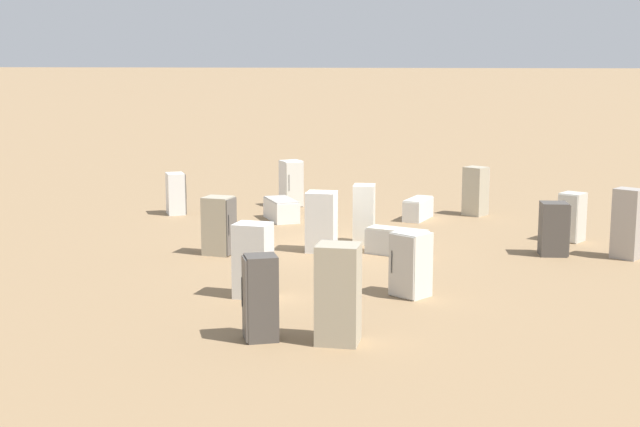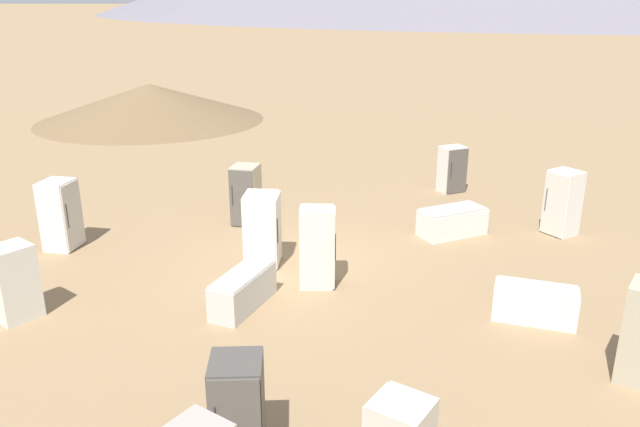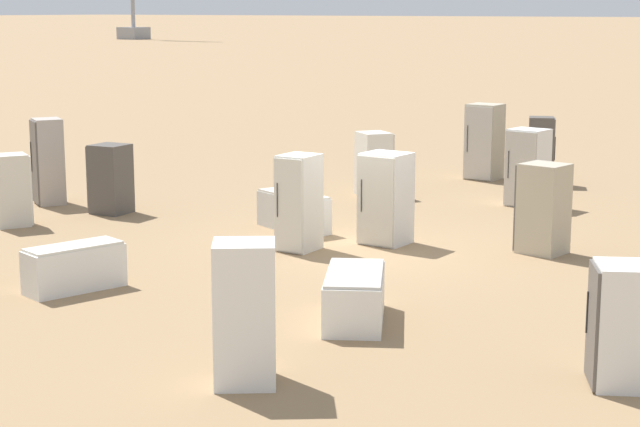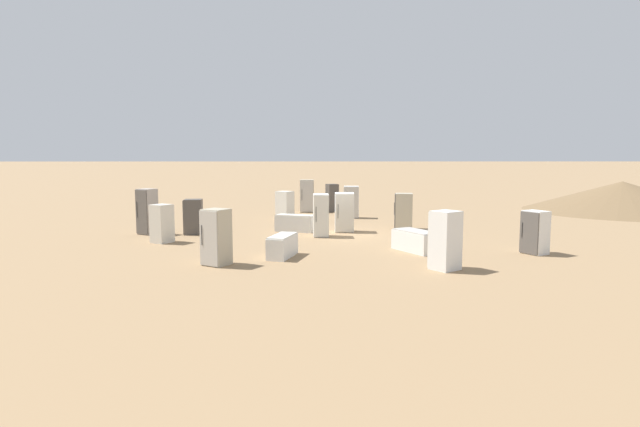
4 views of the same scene
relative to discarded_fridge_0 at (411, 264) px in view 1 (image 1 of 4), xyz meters
name	(u,v)px [view 1 (image 1 of 4)]	position (x,y,z in m)	size (l,w,h in m)	color
ground_plane	(327,247)	(2.73, -4.94, -0.73)	(1000.00, 1000.00, 0.00)	#937551
discarded_fridge_0	(411,264)	(0.00, 0.00, 0.00)	(0.99, 0.98, 1.47)	silver
discarded_fridge_1	(628,224)	(-5.45, -4.88, 0.21)	(0.90, 0.87, 1.89)	#A89E93
discarded_fridge_2	(291,184)	(5.15, -11.70, 0.10)	(0.96, 0.96, 1.67)	white
discarded_fridge_3	(281,210)	(4.91, -8.91, -0.38)	(1.50, 1.87, 0.71)	white
discarded_fridge_4	(176,194)	(8.74, -9.42, -0.02)	(0.86, 0.91, 1.43)	white
discarded_fridge_5	(322,222)	(2.77, -4.32, 0.11)	(0.81, 0.78, 1.68)	white
discarded_fridge_6	(572,217)	(-4.22, -6.97, -0.02)	(0.87, 0.90, 1.43)	beige
discarded_fridge_7	(338,294)	(1.10, 3.59, 0.22)	(0.81, 0.77, 1.90)	#B2A88E
discarded_fridge_8	(397,242)	(0.67, -4.23, -0.37)	(1.79, 1.15, 0.73)	silver
discarded_fridge_9	(364,214)	(1.75, -5.64, 0.13)	(0.62, 0.77, 1.72)	silver
discarded_fridge_10	(260,298)	(2.59, 3.68, 0.09)	(0.79, 0.76, 1.65)	#4C4742
discarded_fridge_11	(253,260)	(3.47, 0.67, 0.11)	(0.85, 0.79, 1.69)	white
discarded_fridge_12	(476,191)	(-1.44, -10.98, 0.10)	(0.92, 0.92, 1.66)	#B2A88E
discarded_fridge_13	(219,226)	(5.47, -3.48, 0.06)	(0.87, 0.78, 1.59)	#B2A88E
discarded_fridge_14	(418,209)	(0.44, -9.82, -0.38)	(0.97, 1.61, 0.71)	white
discarded_fridge_15	(554,229)	(-3.55, -4.92, 0.00)	(0.81, 0.74, 1.46)	#4C4742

